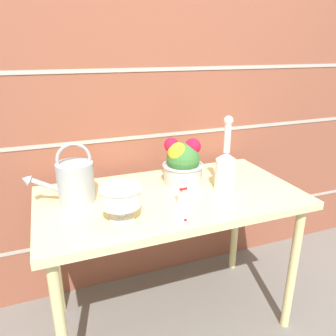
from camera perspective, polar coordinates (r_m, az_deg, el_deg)
The scene contains 9 objects.
ground_plane at distance 1.97m, azimuth 0.37°, elevation -24.47°, with size 12.00×12.00×0.00m, color slate.
brick_wall at distance 1.84m, azimuth -4.62°, elevation 11.18°, with size 3.60×0.08×2.20m.
patio_table at distance 1.58m, azimuth 0.42°, elevation -7.12°, with size 1.22×0.65×0.74m.
watering_can at distance 1.50m, azimuth -15.94°, elevation -2.16°, with size 0.31×0.16×0.27m.
crystal_pedestal_bowl at distance 1.30m, azimuth -8.21°, elevation -5.11°, with size 0.17×0.17×0.14m.
flower_planter at distance 1.64m, azimuth 2.56°, elevation 0.91°, with size 0.21×0.21×0.23m.
glass_decanter at distance 1.58m, azimuth 9.98°, elevation 0.18°, with size 0.10×0.10×0.36m.
figurine_vase at distance 1.38m, azimuth 2.40°, elevation -4.85°, with size 0.06×0.06×0.16m.
fallen_petal at distance 1.32m, azimuth 3.05°, elevation -9.05°, with size 0.01×0.01×0.01m.
Camera 1 is at (-0.51, -1.31, 1.39)m, focal length 35.00 mm.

